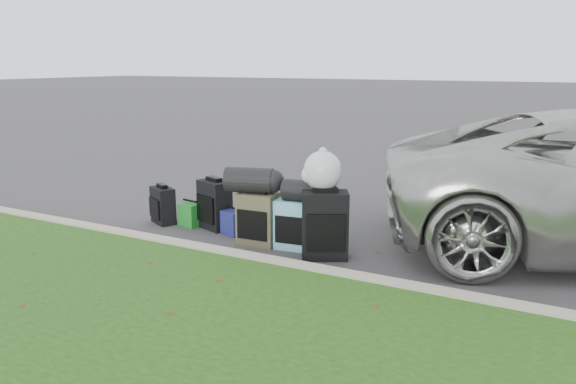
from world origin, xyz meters
The scene contains 12 objects.
ground centered at (0.00, 0.00, 0.00)m, with size 120.00×120.00×0.00m, color #383535.
curb centered at (0.00, -1.00, 0.07)m, with size 120.00×0.18×0.15m, color #9E937F.
suitcase_small_black centered at (-1.82, -0.10, 0.24)m, with size 0.39×0.21×0.48m, color black.
suitcase_large_black_left centered at (-1.07, 0.02, 0.31)m, with size 0.43×0.26×0.63m, color black.
suitcase_olive centered at (-0.23, -0.29, 0.31)m, with size 0.45×0.28×0.62m, color #3C3926.
suitcase_teal centered at (0.19, -0.23, 0.29)m, with size 0.40×0.24×0.57m, color #5891B2.
suitcase_large_black_right centered at (0.64, -0.34, 0.37)m, with size 0.49×0.30×0.74m, color black.
tote_green centered at (-1.42, -0.04, 0.15)m, with size 0.26×0.21×0.30m, color #1A7824.
tote_navy centered at (-0.72, -0.08, 0.15)m, with size 0.28×0.22×0.30m, color navy.
duffel_left centered at (-0.34, -0.30, 0.77)m, with size 0.30×0.30×0.55m, color black.
duffel_right centered at (0.29, -0.20, 0.69)m, with size 0.24×0.24×0.43m, color black.
trash_bag centered at (0.57, -0.26, 0.95)m, with size 0.42×0.42×0.42m, color silver.
Camera 1 is at (3.02, -5.70, 2.11)m, focal length 35.00 mm.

